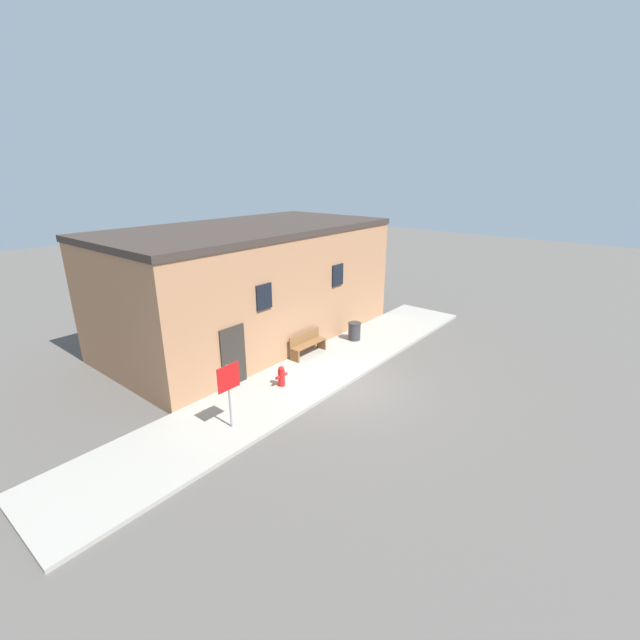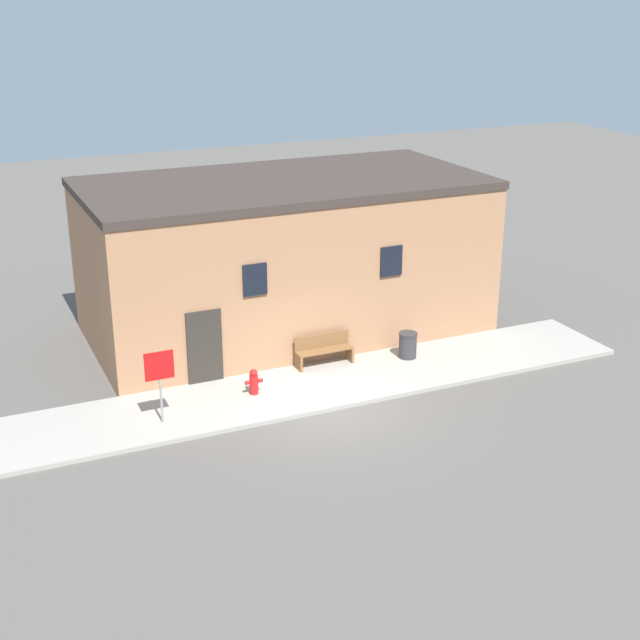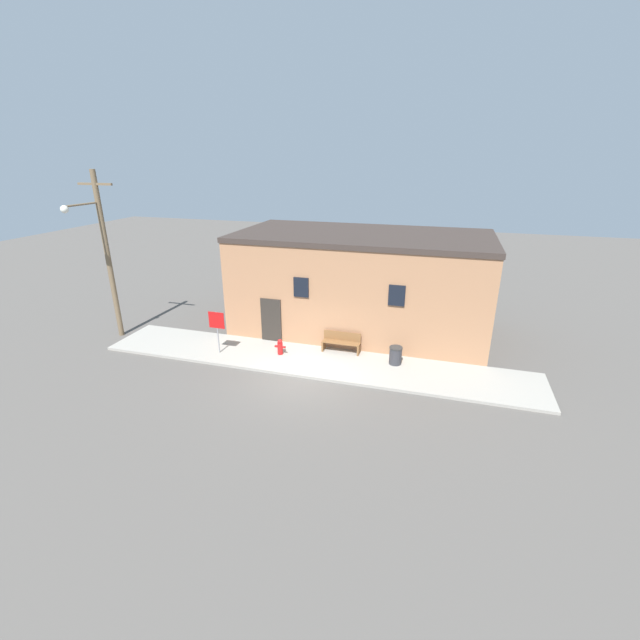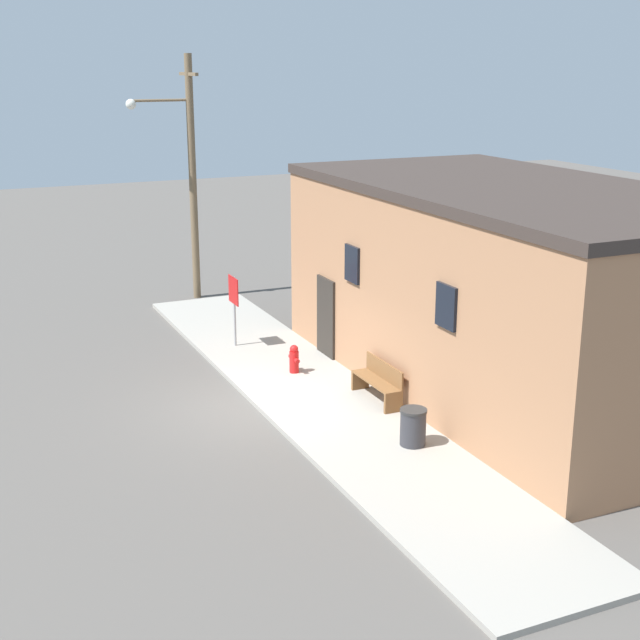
# 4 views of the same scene
# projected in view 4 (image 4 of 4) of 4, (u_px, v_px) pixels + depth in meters

# --- Properties ---
(ground_plane) EXTENTS (80.00, 80.00, 0.00)m
(ground_plane) POSITION_uv_depth(u_px,v_px,m) (255.00, 407.00, 20.34)
(ground_plane) COLOR #56514C
(sidewalk) EXTENTS (18.88, 2.96, 0.12)m
(sidewalk) POSITION_uv_depth(u_px,v_px,m) (314.00, 395.00, 20.91)
(sidewalk) COLOR #9E998E
(sidewalk) RESTS_ON ground
(brick_building) EXTENTS (12.23, 6.25, 4.90)m
(brick_building) POSITION_uv_depth(u_px,v_px,m) (509.00, 288.00, 21.02)
(brick_building) COLOR #A87551
(brick_building) RESTS_ON ground
(fire_hydrant) EXTENTS (0.49, 0.24, 0.72)m
(fire_hydrant) POSITION_uv_depth(u_px,v_px,m) (294.00, 359.00, 22.20)
(fire_hydrant) COLOR red
(fire_hydrant) RESTS_ON sidewalk
(stop_sign) EXTENTS (0.74, 0.06, 1.93)m
(stop_sign) POSITION_uv_depth(u_px,v_px,m) (234.00, 298.00, 24.01)
(stop_sign) COLOR gray
(stop_sign) RESTS_ON sidewalk
(bench) EXTENTS (1.70, 0.44, 0.90)m
(bench) POSITION_uv_depth(u_px,v_px,m) (379.00, 381.00, 20.37)
(bench) COLOR brown
(bench) RESTS_ON sidewalk
(trash_bin) EXTENTS (0.55, 0.55, 0.77)m
(trash_bin) POSITION_uv_depth(u_px,v_px,m) (413.00, 427.00, 18.00)
(trash_bin) COLOR #333338
(trash_bin) RESTS_ON sidewalk
(utility_pole) EXTENTS (1.80, 2.15, 7.84)m
(utility_pole) POSITION_uv_depth(u_px,v_px,m) (188.00, 170.00, 28.57)
(utility_pole) COLOR brown
(utility_pole) RESTS_ON ground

